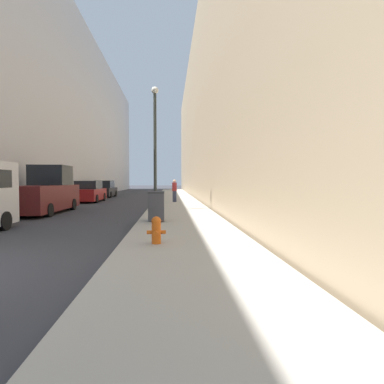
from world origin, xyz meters
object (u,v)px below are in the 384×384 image
at_px(pickup_truck, 45,193).
at_px(parked_sedan_near, 89,192).
at_px(lamppost, 155,144).
at_px(parked_sedan_far, 105,190).
at_px(pedestrian_on_sidewalk, 174,191).
at_px(fire_hydrant, 156,229).
at_px(trash_bin, 156,206).

xyz_separation_m(pickup_truck, parked_sedan_near, (0.06, 8.10, -0.26)).
relative_size(lamppost, parked_sedan_far, 1.44).
xyz_separation_m(parked_sedan_far, pedestrian_on_sidewalk, (6.94, -9.15, 0.18)).
bearing_deg(pedestrian_on_sidewalk, lamppost, -101.71).
bearing_deg(fire_hydrant, pedestrian_on_sidewalk, 87.43).
relative_size(trash_bin, pickup_truck, 0.21).
bearing_deg(parked_sedan_near, parked_sedan_far, 91.79).
bearing_deg(trash_bin, pedestrian_on_sidewalk, 85.35).
relative_size(parked_sedan_near, pedestrian_on_sidewalk, 2.64).
relative_size(pickup_truck, pedestrian_on_sidewalk, 3.38).
xyz_separation_m(fire_hydrant, lamppost, (-0.47, 9.00, 3.17)).
bearing_deg(parked_sedan_far, trash_bin, -72.53).
relative_size(parked_sedan_near, parked_sedan_far, 0.94).
bearing_deg(lamppost, fire_hydrant, -87.01).
bearing_deg(trash_bin, lamppost, 93.30).
height_order(trash_bin, parked_sedan_far, parked_sedan_far).
height_order(lamppost, pickup_truck, lamppost).
bearing_deg(lamppost, trash_bin, -86.70).
height_order(fire_hydrant, pickup_truck, pickup_truck).
height_order(trash_bin, parked_sedan_near, parked_sedan_near).
distance_m(fire_hydrant, trash_bin, 4.13).
xyz_separation_m(fire_hydrant, trash_bin, (-0.19, 4.12, 0.23)).
xyz_separation_m(trash_bin, parked_sedan_far, (-6.11, 19.40, 0.05)).
xyz_separation_m(pickup_truck, parked_sedan_far, (-0.15, 14.81, -0.26)).
xyz_separation_m(fire_hydrant, pedestrian_on_sidewalk, (0.65, 14.38, 0.46)).
distance_m(fire_hydrant, lamppost, 9.55).
height_order(parked_sedan_near, parked_sedan_far, parked_sedan_far).
distance_m(lamppost, pickup_truck, 6.26).
height_order(fire_hydrant, lamppost, lamppost).
bearing_deg(parked_sedan_near, pedestrian_on_sidewalk, -19.94).
bearing_deg(pedestrian_on_sidewalk, trash_bin, -94.65).
distance_m(parked_sedan_near, parked_sedan_far, 6.71).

